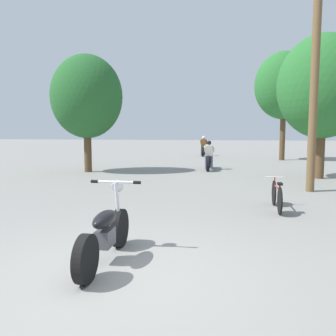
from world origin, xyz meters
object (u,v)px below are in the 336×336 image
object	(u,v)px
bicycle_parked	(277,195)
motorcycle_rider_far	(204,148)
roadside_tree_right_far	(284,86)
roadside_tree_left	(87,97)
motorcycle_rider_lead	(209,159)
utility_pole	(315,64)
roadside_tree_right_near	(323,87)
motorcycle_foreground	(106,232)

from	to	relation	value
bicycle_parked	motorcycle_rider_far	bearing A→B (deg)	99.47
roadside_tree_right_far	roadside_tree_left	bearing A→B (deg)	-140.11
motorcycle_rider_far	bicycle_parked	bearing A→B (deg)	-80.53
roadside_tree_right_far	motorcycle_rider_far	xyz separation A→B (m)	(-4.95, 2.73, -3.93)
roadside_tree_left	motorcycle_rider_far	size ratio (longest dim) A/B	2.56
roadside_tree_right_far	motorcycle_rider_lead	world-z (taller)	roadside_tree_right_far
utility_pole	roadside_tree_right_near	distance (m)	3.25
motorcycle_foreground	motorcycle_rider_far	size ratio (longest dim) A/B	1.00
roadside_tree_left	motorcycle_rider_lead	xyz separation A→B (m)	(5.18, 1.78, -2.74)
motorcycle_rider_far	bicycle_parked	distance (m)	17.08
roadside_tree_left	motorcycle_foreground	world-z (taller)	roadside_tree_left
roadside_tree_left	bicycle_parked	world-z (taller)	roadside_tree_left
roadside_tree_right_far	motorcycle_foreground	bearing A→B (deg)	-105.43
utility_pole	motorcycle_rider_lead	size ratio (longest dim) A/B	3.38
utility_pole	roadside_tree_left	size ratio (longest dim) A/B	1.44
roadside_tree_left	motorcycle_foreground	distance (m)	11.36
roadside_tree_right_near	motorcycle_rider_lead	distance (m)	5.70
utility_pole	roadside_tree_right_near	bearing A→B (deg)	72.03
roadside_tree_right_far	roadside_tree_right_near	bearing A→B (deg)	-88.82
roadside_tree_right_far	bicycle_parked	distance (m)	14.86
motorcycle_foreground	motorcycle_rider_far	distance (m)	20.60
motorcycle_rider_lead	motorcycle_rider_far	distance (m)	8.76
utility_pole	roadside_tree_left	world-z (taller)	utility_pole
roadside_tree_right_near	motorcycle_foreground	xyz separation A→B (m)	(-5.10, -9.53, -3.00)
utility_pole	motorcycle_rider_lead	bearing A→B (deg)	121.25
motorcycle_foreground	bicycle_parked	size ratio (longest dim) A/B	1.23
roadside_tree_right_near	motorcycle_rider_far	bearing A→B (deg)	114.81
utility_pole	motorcycle_foreground	size ratio (longest dim) A/B	3.68
bicycle_parked	roadside_tree_left	bearing A→B (deg)	138.47
utility_pole	motorcycle_rider_far	world-z (taller)	utility_pole
roadside_tree_right_near	motorcycle_rider_lead	bearing A→B (deg)	151.24
motorcycle_rider_lead	motorcycle_rider_far	size ratio (longest dim) A/B	1.09
utility_pole	roadside_tree_left	bearing A→B (deg)	156.71
roadside_tree_left	motorcycle_rider_far	xyz separation A→B (m)	(4.35, 10.51, -2.72)
utility_pole	motorcycle_rider_far	bearing A→B (deg)	106.25
motorcycle_rider_lead	bicycle_parked	world-z (taller)	motorcycle_rider_lead
roadside_tree_left	bicycle_parked	distance (m)	10.00
roadside_tree_right_near	bicycle_parked	distance (m)	6.94
roadside_tree_right_near	motorcycle_rider_far	distance (m)	12.54
roadside_tree_right_far	motorcycle_rider_far	world-z (taller)	roadside_tree_right_far
motorcycle_rider_lead	motorcycle_rider_far	xyz separation A→B (m)	(-0.83, 8.72, 0.02)
roadside_tree_right_far	motorcycle_rider_lead	xyz separation A→B (m)	(-4.12, -5.99, -3.95)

